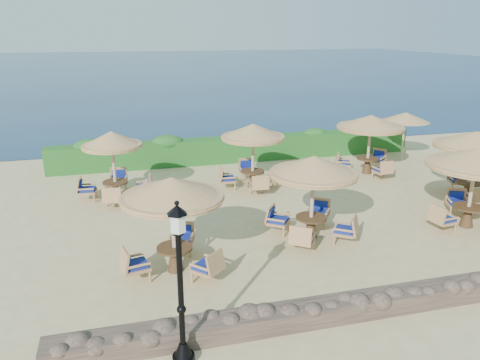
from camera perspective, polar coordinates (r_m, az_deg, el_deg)
ground at (r=16.74m, az=6.20°, el=-4.04°), size 120.00×120.00×0.00m
sea at (r=84.88m, az=-11.20°, el=13.39°), size 160.00×160.00×0.00m
hedge at (r=23.09m, az=-0.08°, el=3.81°), size 18.00×0.90×1.20m
stone_wall at (r=11.69m, az=17.36°, el=-13.95°), size 15.00×0.65×0.44m
lamp_post at (r=9.02m, az=-7.24°, el=-13.50°), size 0.44×0.44×3.31m
extra_parasol at (r=24.18m, az=19.54°, el=7.23°), size 2.30×2.30×2.41m
cafe_set_0 at (r=12.22m, az=-8.22°, el=-3.08°), size 2.80×2.80×2.65m
cafe_set_1 at (r=14.27m, az=8.89°, el=-0.42°), size 2.69×2.69×2.65m
cafe_set_2 at (r=16.67m, az=26.72°, el=1.18°), size 3.12×3.12×2.65m
cafe_set_3 at (r=18.14m, az=-15.20°, el=2.63°), size 2.86×2.86×2.65m
cafe_set_4 at (r=18.86m, az=1.59°, el=4.22°), size 2.84×2.84×2.65m
cafe_set_5 at (r=21.53m, az=15.58°, el=5.79°), size 2.97×2.97×2.65m
cafe_set_6 at (r=19.42m, az=26.63°, el=3.54°), size 2.96×2.96×2.65m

